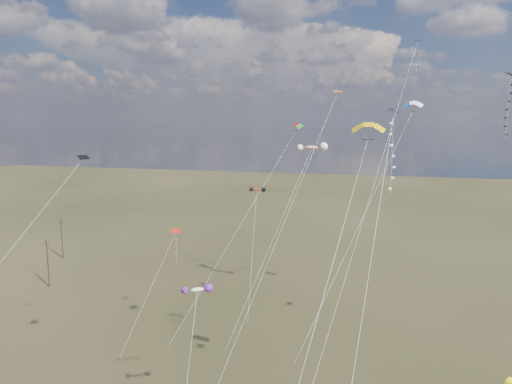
# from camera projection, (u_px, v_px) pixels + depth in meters

# --- Properties ---
(utility_pole_near) EXTENTS (1.40, 0.20, 8.00)m
(utility_pole_near) POSITION_uv_depth(u_px,v_px,m) (48.00, 263.00, 73.88)
(utility_pole_near) COLOR black
(utility_pole_near) RESTS_ON ground
(utility_pole_far) EXTENTS (1.40, 0.20, 8.00)m
(utility_pole_far) POSITION_uv_depth(u_px,v_px,m) (62.00, 238.00, 89.25)
(utility_pole_far) COLOR black
(utility_pole_far) RESTS_ON ground
(diamond_navy_tall) EXTENTS (10.62, 25.92, 36.33)m
(diamond_navy_tall) POSITION_uv_depth(u_px,v_px,m) (408.00, 84.00, 52.47)
(diamond_navy_tall) COLOR #07104B
(diamond_navy_tall) RESTS_ON ground
(diamond_black_mid) EXTENTS (12.84, 17.65, 23.72)m
(diamond_black_mid) POSITION_uv_depth(u_px,v_px,m) (21.00, 235.00, 39.39)
(diamond_black_mid) COLOR black
(diamond_black_mid) RESTS_ON ground
(diamond_red_low) EXTENTS (5.26, 7.42, 13.88)m
(diamond_red_low) POSITION_uv_depth(u_px,v_px,m) (174.00, 250.00, 55.11)
(diamond_red_low) COLOR red
(diamond_red_low) RESTS_ON ground
(diamond_navy_right) EXTENTS (4.03, 18.95, 27.74)m
(diamond_navy_right) POSITION_uv_depth(u_px,v_px,m) (389.00, 171.00, 31.87)
(diamond_navy_right) COLOR #081852
(diamond_navy_right) RESTS_ON ground
(diamond_orange_center) EXTENTS (10.65, 16.10, 30.23)m
(diamond_orange_center) POSITION_uv_depth(u_px,v_px,m) (301.00, 180.00, 48.40)
(diamond_orange_center) COLOR #CE700B
(diamond_orange_center) RESTS_ON ground
(parafoil_yellow) EXTENTS (7.35, 22.62, 27.15)m
(parafoil_yellow) POSITION_uv_depth(u_px,v_px,m) (368.00, 127.00, 34.97)
(parafoil_yellow) COLOR #E3AF04
(parafoil_yellow) RESTS_ON ground
(parafoil_blue_white) EXTENTS (13.55, 15.67, 29.65)m
(parafoil_blue_white) POSITION_uv_depth(u_px,v_px,m) (412.00, 104.00, 57.00)
(parafoil_blue_white) COLOR blue
(parafoil_blue_white) RESTS_ON ground
(parafoil_tricolor) EXTENTS (13.58, 18.03, 26.83)m
(parafoil_tricolor) POSITION_uv_depth(u_px,v_px,m) (295.00, 126.00, 63.77)
(parafoil_tricolor) COLOR #FAFF1A
(parafoil_tricolor) RESTS_ON ground
(novelty_orange_black) EXTENTS (3.30, 13.31, 16.66)m
(novelty_orange_black) POSITION_uv_depth(u_px,v_px,m) (257.00, 190.00, 71.09)
(novelty_orange_black) COLOR red
(novelty_orange_black) RESTS_ON ground
(novelty_white_purple) EXTENTS (3.46, 12.32, 13.40)m
(novelty_white_purple) POSITION_uv_depth(u_px,v_px,m) (197.00, 291.00, 37.76)
(novelty_white_purple) COLOR white
(novelty_white_purple) RESTS_ON ground
(novelty_redwhite_stripe) EXTENTS (9.64, 16.18, 23.87)m
(novelty_redwhite_stripe) POSITION_uv_depth(u_px,v_px,m) (311.00, 148.00, 62.66)
(novelty_redwhite_stripe) COLOR red
(novelty_redwhite_stripe) RESTS_ON ground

